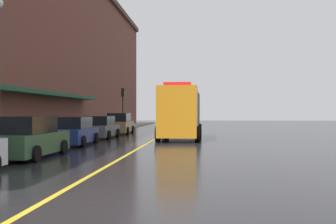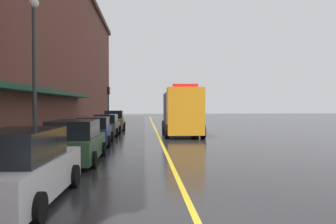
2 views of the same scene
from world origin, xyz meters
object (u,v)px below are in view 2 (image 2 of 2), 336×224
at_px(parked_car_2, 94,131).
at_px(parking_meter_1, 59,130).
at_px(utility_truck, 181,112).
at_px(parked_car_0, 21,169).
at_px(traffic_light_near, 108,98).
at_px(parking_meter_0, 12,144).
at_px(parked_car_3, 106,125).
at_px(parked_car_1, 75,142).
at_px(parked_car_4, 114,121).
at_px(street_lamp_left, 34,59).

bearing_deg(parked_car_2, parking_meter_1, 153.05).
xyz_separation_m(utility_truck, parking_meter_1, (-7.14, -8.40, -0.73)).
height_order(parked_car_0, traffic_light_near, traffic_light_near).
relative_size(utility_truck, parking_meter_0, 5.68).
height_order(parked_car_3, parking_meter_1, parked_car_3).
bearing_deg(parked_car_0, parked_car_1, 0.81).
bearing_deg(parked_car_4, parked_car_3, 177.65).
height_order(parking_meter_1, traffic_light_near, traffic_light_near).
bearing_deg(parked_car_3, utility_truck, -93.20).
relative_size(parked_car_2, parked_car_4, 0.98).
xyz_separation_m(street_lamp_left, traffic_light_near, (0.66, 25.18, -1.24)).
bearing_deg(parked_car_2, parked_car_4, -2.38).
bearing_deg(utility_truck, parked_car_3, -93.04).
xyz_separation_m(parked_car_4, utility_truck, (5.69, -6.59, 0.95)).
bearing_deg(parked_car_0, parking_meter_1, 10.19).
relative_size(parked_car_4, traffic_light_near, 1.12).
xyz_separation_m(parked_car_2, utility_truck, (5.80, 5.52, 1.02)).
bearing_deg(street_lamp_left, parked_car_4, 83.10).
xyz_separation_m(parked_car_0, traffic_light_near, (-1.30, 32.50, 2.33)).
xyz_separation_m(parked_car_0, utility_truck, (5.78, 17.65, 0.96)).
relative_size(parked_car_0, street_lamp_left, 0.70).
height_order(parking_meter_0, traffic_light_near, traffic_light_near).
height_order(utility_truck, parking_meter_1, utility_truck).
bearing_deg(utility_truck, parking_meter_1, -39.44).
relative_size(parked_car_4, utility_truck, 0.64).
height_order(parked_car_0, utility_truck, utility_truck).
bearing_deg(parking_meter_1, parked_car_4, 84.48).
xyz_separation_m(parked_car_3, parked_car_4, (0.05, 6.19, 0.08)).
distance_m(street_lamp_left, traffic_light_near, 25.22).
relative_size(parked_car_4, street_lamp_left, 0.69).
height_order(parked_car_3, parked_car_4, parked_car_4).
relative_size(parked_car_3, utility_truck, 0.57).
bearing_deg(parking_meter_0, parked_car_1, 61.97).
xyz_separation_m(parked_car_0, parked_car_2, (-0.02, 12.12, -0.06)).
bearing_deg(parking_meter_0, parked_car_3, 84.67).
bearing_deg(parked_car_1, traffic_light_near, 3.09).
bearing_deg(parked_car_4, parked_car_0, 177.94).
xyz_separation_m(parked_car_0, street_lamp_left, (-1.96, 7.32, 3.57)).
height_order(parked_car_2, utility_truck, utility_truck).
relative_size(parked_car_1, utility_truck, 0.64).
bearing_deg(parked_car_3, street_lamp_left, 170.25).
bearing_deg(parking_meter_0, traffic_light_near, 89.88).
xyz_separation_m(parking_meter_1, traffic_light_near, (0.06, 23.25, 2.10)).
distance_m(parking_meter_0, parking_meter_1, 6.18).
xyz_separation_m(parked_car_2, street_lamp_left, (-1.94, -4.81, 3.63)).
relative_size(parked_car_1, parked_car_2, 1.02).
distance_m(parked_car_4, utility_truck, 8.76).
bearing_deg(parking_meter_0, parked_car_4, 86.09).
distance_m(parked_car_4, street_lamp_left, 17.41).
relative_size(parked_car_1, street_lamp_left, 0.69).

